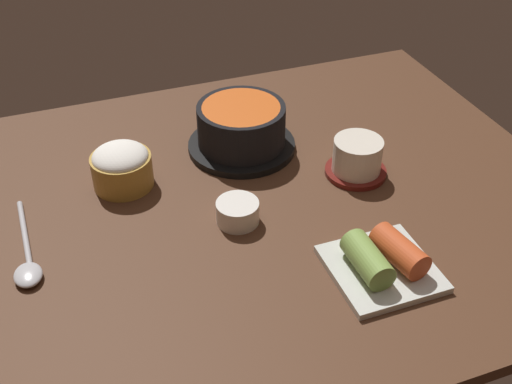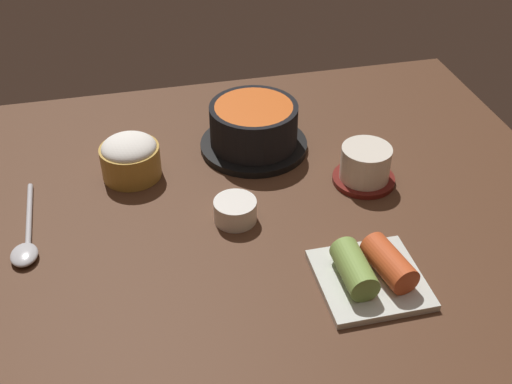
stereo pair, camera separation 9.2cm
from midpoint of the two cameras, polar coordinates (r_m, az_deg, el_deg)
name	(u,v)px [view 2 (the right image)]	position (r cm, az deg, el deg)	size (l,w,h in cm)	color
dining_table	(240,207)	(95.17, 1.31, -1.48)	(100.00, 76.00, 2.00)	#4C2D1C
stone_pot	(254,128)	(104.32, 2.32, 5.64)	(17.62, 17.62, 7.88)	black
rice_bowl	(130,157)	(99.16, -8.55, 3.02)	(9.14, 9.14, 6.66)	#B78C38
tea_cup_with_saucer	(365,165)	(99.25, 12.30, 2.23)	(9.60, 9.60, 6.03)	maroon
banchan_cup_center	(235,210)	(90.28, 1.04, -1.72)	(6.11, 6.11, 3.27)	white
kimchi_plate	(371,272)	(83.06, 13.31, -7.04)	(13.14, 13.14, 4.80)	silver
spoon	(26,242)	(90.75, -17.08, -4.42)	(3.60, 18.51, 1.35)	#B7B7BC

